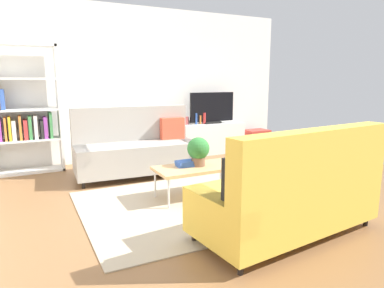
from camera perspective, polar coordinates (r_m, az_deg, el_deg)
ground_plane at (r=4.51m, az=2.04°, el=-9.18°), size 7.68×7.68×0.00m
wall_far at (r=6.83m, az=-9.31°, el=9.83°), size 6.40×0.12×2.90m
area_rug at (r=4.39m, az=1.47°, el=-9.65°), size 2.90×2.20×0.01m
couch_beige at (r=5.60m, az=-9.34°, el=-0.70°), size 1.94×0.93×1.10m
couch_green at (r=3.49m, az=16.17°, el=-7.92°), size 1.98×1.04×1.10m
coffee_table at (r=4.46m, az=0.85°, el=-4.09°), size 1.10×0.56×0.42m
tv_console at (r=7.22m, az=3.22°, el=0.98°), size 1.40×0.44×0.64m
tv at (r=7.13m, az=3.36°, el=5.97°), size 1.00×0.20×0.64m
bookshelf at (r=6.23m, az=-26.40°, el=4.40°), size 1.10×0.36×2.10m
storage_trunk at (r=7.76m, az=10.66°, el=0.73°), size 0.52×0.40×0.44m
potted_plant at (r=4.44m, az=1.06°, el=-1.03°), size 0.29×0.29×0.38m
table_book_0 at (r=4.47m, az=-1.06°, el=-3.50°), size 0.26×0.20×0.03m
table_book_1 at (r=4.46m, az=-1.06°, el=-3.06°), size 0.25×0.19×0.04m
vase_0 at (r=6.95m, az=-1.12°, el=3.93°), size 0.14×0.14×0.16m
bottle_0 at (r=6.95m, az=0.69°, el=4.23°), size 0.05×0.05×0.23m
bottle_1 at (r=7.00m, az=1.40°, el=4.06°), size 0.04×0.04×0.18m
bottle_2 at (r=7.04m, az=2.06°, el=4.31°), size 0.06×0.06×0.23m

